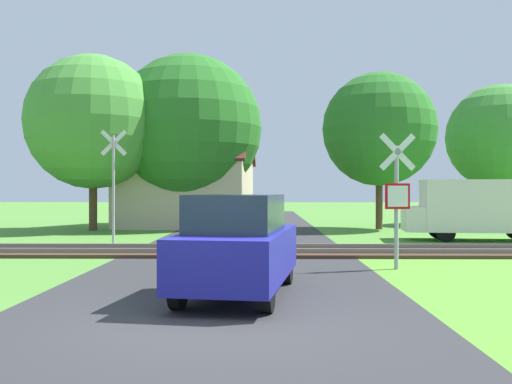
% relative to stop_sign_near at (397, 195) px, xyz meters
% --- Properties ---
extents(ground_plane, '(160.00, 160.00, 0.00)m').
position_rel_stop_sign_near_xyz_m(ground_plane, '(-3.86, -5.38, -1.75)').
color(ground_plane, '#4C8433').
extents(road_asphalt, '(6.52, 80.00, 0.01)m').
position_rel_stop_sign_near_xyz_m(road_asphalt, '(-3.86, -3.38, -1.75)').
color(road_asphalt, '#2D2D30').
rests_on(road_asphalt, ground).
extents(rail_track, '(60.00, 2.60, 0.22)m').
position_rel_stop_sign_near_xyz_m(rail_track, '(-3.86, 3.29, -1.69)').
color(rail_track, '#422D1E').
rests_on(rail_track, ground).
extents(stop_sign_near, '(0.87, 0.20, 3.19)m').
position_rel_stop_sign_near_xyz_m(stop_sign_near, '(0.00, 0.00, 0.00)').
color(stop_sign_near, '#9E9EA5').
rests_on(stop_sign_near, ground).
extents(crossing_sign_far, '(0.88, 0.16, 3.89)m').
position_rel_stop_sign_near_xyz_m(crossing_sign_far, '(-8.17, 5.69, 0.48)').
color(crossing_sign_far, '#9E9EA5').
rests_on(crossing_sign_far, ground).
extents(house, '(6.94, 7.05, 6.08)m').
position_rel_stop_sign_near_xyz_m(house, '(-7.05, 15.96, 0.14)').
color(house, '#C6B293').
rests_on(house, ground).
extents(tree_far, '(5.65, 5.65, 7.54)m').
position_rel_stop_sign_near_xyz_m(tree_far, '(9.58, 17.46, 2.96)').
color(tree_far, '#513823').
rests_on(tree_far, ground).
extents(tree_right, '(5.39, 5.39, 7.45)m').
position_rel_stop_sign_near_xyz_m(tree_right, '(2.35, 13.77, 3.00)').
color(tree_right, '#513823').
rests_on(tree_right, ground).
extents(tree_left, '(6.15, 6.15, 8.07)m').
position_rel_stop_sign_near_xyz_m(tree_left, '(-10.98, 12.72, 3.23)').
color(tree_left, '#513823').
rests_on(tree_left, ground).
extents(tree_center, '(7.20, 7.20, 8.51)m').
position_rel_stop_sign_near_xyz_m(tree_center, '(-6.83, 14.57, 3.16)').
color(tree_center, '#513823').
rests_on(tree_center, ground).
extents(mail_truck, '(5.08, 2.38, 2.24)m').
position_rel_stop_sign_near_xyz_m(mail_truck, '(4.73, 7.74, -0.51)').
color(mail_truck, silver).
rests_on(mail_truck, ground).
extents(parked_car, '(2.22, 4.20, 1.78)m').
position_rel_stop_sign_near_xyz_m(parked_car, '(-3.55, -3.36, -0.86)').
color(parked_car, navy).
rests_on(parked_car, ground).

